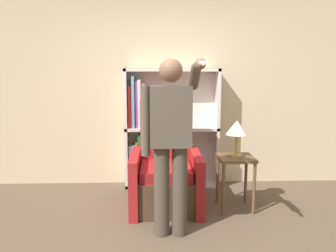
# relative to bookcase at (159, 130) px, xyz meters

# --- Properties ---
(wall_back) EXTENTS (8.00, 0.06, 2.80)m
(wall_back) POSITION_rel_bookcase_xyz_m (0.05, 0.16, 0.61)
(wall_back) COLOR beige
(wall_back) RESTS_ON ground_plane
(bookcase) EXTENTS (1.29, 0.28, 1.64)m
(bookcase) POSITION_rel_bookcase_xyz_m (0.00, 0.00, 0.00)
(bookcase) COLOR silver
(bookcase) RESTS_ON ground_plane
(armchair) EXTENTS (0.81, 0.84, 1.26)m
(armchair) POSITION_rel_bookcase_xyz_m (0.07, -0.73, -0.41)
(armchair) COLOR #4C3823
(armchair) RESTS_ON ground_plane
(person_standing) EXTENTS (0.53, 0.78, 1.70)m
(person_standing) POSITION_rel_bookcase_xyz_m (0.09, -1.47, 0.18)
(person_standing) COLOR #473D33
(person_standing) RESTS_ON ground_plane
(side_table) EXTENTS (0.40, 0.40, 0.63)m
(side_table) POSITION_rel_bookcase_xyz_m (0.88, -0.84, -0.29)
(side_table) COLOR brown
(side_table) RESTS_ON ground_plane
(table_lamp) EXTENTS (0.25, 0.25, 0.42)m
(table_lamp) POSITION_rel_bookcase_xyz_m (0.88, -0.84, 0.15)
(table_lamp) COLOR gold
(table_lamp) RESTS_ON side_table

